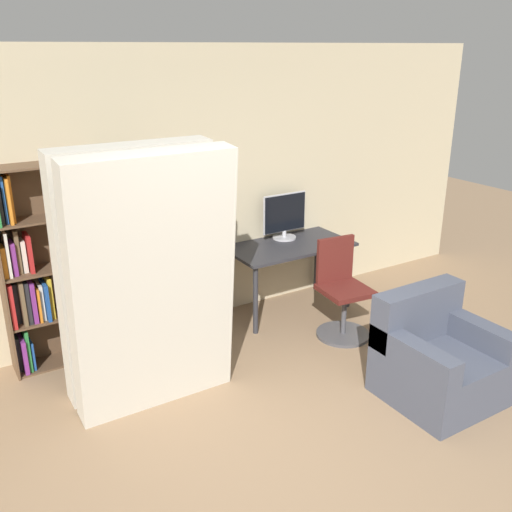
% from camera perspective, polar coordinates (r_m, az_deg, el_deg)
% --- Properties ---
extents(ground_plane, '(16.00, 16.00, 0.00)m').
position_cam_1_polar(ground_plane, '(4.03, 7.20, -21.39)').
color(ground_plane, '#937556').
extents(wall_back, '(8.00, 0.06, 2.70)m').
position_cam_1_polar(wall_back, '(5.48, -9.72, 6.04)').
color(wall_back, '#C6B793').
rests_on(wall_back, ground).
extents(desk, '(1.29, 0.69, 0.74)m').
position_cam_1_polar(desk, '(5.95, 3.34, 0.32)').
color(desk, '#2D2D33').
rests_on(desk, ground).
extents(monitor, '(0.52, 0.25, 0.49)m').
position_cam_1_polar(monitor, '(6.03, 2.87, 4.04)').
color(monitor, '#B7B7BC').
rests_on(monitor, desk).
extents(office_chair, '(0.52, 0.52, 0.96)m').
position_cam_1_polar(office_chair, '(5.58, 8.56, -4.04)').
color(office_chair, '#4C4C51').
rests_on(office_chair, ground).
extents(bookshelf, '(0.85, 0.31, 1.78)m').
position_cam_1_polar(bookshelf, '(5.18, -20.92, -1.54)').
color(bookshelf, brown).
rests_on(bookshelf, ground).
extents(mattress_near, '(1.23, 0.40, 2.02)m').
position_cam_1_polar(mattress_near, '(4.26, -10.10, -3.00)').
color(mattress_near, beige).
rests_on(mattress_near, ground).
extents(mattress_far, '(1.23, 0.32, 2.02)m').
position_cam_1_polar(mattress_far, '(4.55, -11.69, -1.58)').
color(mattress_far, beige).
rests_on(mattress_far, ground).
extents(armchair, '(0.85, 0.80, 0.85)m').
position_cam_1_polar(armchair, '(4.85, 17.61, -9.77)').
color(armchair, '#474C5B').
rests_on(armchair, ground).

